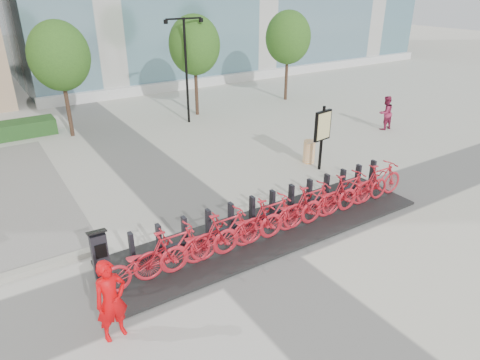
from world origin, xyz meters
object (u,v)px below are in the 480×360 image
bike_0 (145,262)px  worker_red (111,300)px  kiosk (100,256)px  pedestrian (385,113)px  construction_barrel (309,152)px  map_sign (323,128)px

bike_0 → worker_red: 1.67m
kiosk → pedestrian: (14.85, 4.32, 0.06)m
worker_red → pedestrian: 16.34m
bike_0 → pedestrian: pedestrian is taller
kiosk → construction_barrel: size_ratio=1.56×
construction_barrel → map_sign: size_ratio=0.36×
worker_red → construction_barrel: worker_red is taller
kiosk → map_sign: (8.91, 2.32, 0.87)m
worker_red → map_sign: map_sign is taller
bike_0 → kiosk: (-0.83, 0.61, 0.12)m
kiosk → worker_red: (-0.29, -1.82, 0.14)m
bike_0 → kiosk: kiosk is taller
bike_0 → map_sign: 8.65m
bike_0 → pedestrian: (14.02, 4.93, 0.18)m
kiosk → bike_0: bearing=-32.7°
bike_0 → map_sign: map_sign is taller
kiosk → construction_barrel: 9.53m
kiosk → construction_barrel: bearing=22.6°
construction_barrel → kiosk: bearing=-161.2°
pedestrian → map_sign: 6.32m
pedestrian → construction_barrel: pedestrian is taller
construction_barrel → map_sign: 1.40m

